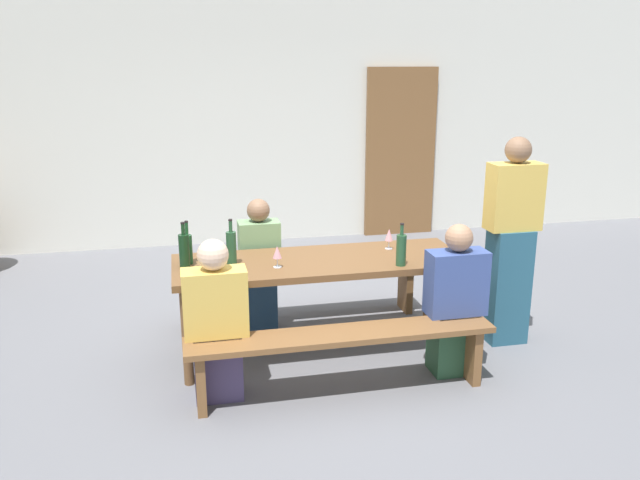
% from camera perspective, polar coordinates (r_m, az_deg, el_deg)
% --- Properties ---
extents(ground_plane, '(24.00, 24.00, 0.00)m').
position_cam_1_polar(ground_plane, '(5.11, 0.00, -9.76)').
color(ground_plane, slate).
extents(back_wall, '(14.00, 0.20, 3.20)m').
position_cam_1_polar(back_wall, '(7.95, -5.36, 11.35)').
color(back_wall, silver).
rests_on(back_wall, ground).
extents(wooden_door, '(0.90, 0.06, 2.10)m').
position_cam_1_polar(wooden_door, '(8.28, 7.10, 7.64)').
color(wooden_door, brown).
rests_on(wooden_door, ground).
extents(tasting_table, '(2.18, 0.75, 0.75)m').
position_cam_1_polar(tasting_table, '(4.86, 0.00, -2.60)').
color(tasting_table, brown).
rests_on(tasting_table, ground).
extents(bench_near, '(2.08, 0.30, 0.45)m').
position_cam_1_polar(bench_near, '(4.37, 1.95, -9.24)').
color(bench_near, brown).
rests_on(bench_near, ground).
extents(bench_far, '(2.08, 0.30, 0.45)m').
position_cam_1_polar(bench_far, '(5.59, -1.50, -3.52)').
color(bench_far, brown).
rests_on(bench_far, ground).
extents(wine_bottle_0, '(0.07, 0.07, 0.32)m').
position_cam_1_polar(wine_bottle_0, '(4.70, 7.17, -0.82)').
color(wine_bottle_0, '#234C2D').
rests_on(wine_bottle_0, tasting_table).
extents(wine_bottle_1, '(0.07, 0.07, 0.32)m').
position_cam_1_polar(wine_bottle_1, '(4.80, -11.59, -0.71)').
color(wine_bottle_1, '#194723').
rests_on(wine_bottle_1, tasting_table).
extents(wine_bottle_2, '(0.07, 0.07, 0.34)m').
position_cam_1_polar(wine_bottle_2, '(4.72, -7.83, -0.65)').
color(wine_bottle_2, '#234C2D').
rests_on(wine_bottle_2, tasting_table).
extents(wine_bottle_3, '(0.07, 0.07, 0.34)m').
position_cam_1_polar(wine_bottle_3, '(4.71, -11.89, -0.90)').
color(wine_bottle_3, '#143319').
rests_on(wine_bottle_3, tasting_table).
extents(wine_glass_0, '(0.07, 0.07, 0.19)m').
position_cam_1_polar(wine_glass_0, '(4.61, -8.70, -1.05)').
color(wine_glass_0, silver).
rests_on(wine_glass_0, tasting_table).
extents(wine_glass_1, '(0.07, 0.07, 0.16)m').
position_cam_1_polar(wine_glass_1, '(4.63, -3.80, -1.14)').
color(wine_glass_1, silver).
rests_on(wine_glass_1, tasting_table).
extents(wine_glass_2, '(0.06, 0.06, 0.16)m').
position_cam_1_polar(wine_glass_2, '(5.10, 6.11, 0.40)').
color(wine_glass_2, silver).
rests_on(wine_glass_2, tasting_table).
extents(seated_guest_near_0, '(0.42, 0.24, 1.10)m').
position_cam_1_polar(seated_guest_near_0, '(4.32, -9.15, -7.40)').
color(seated_guest_near_0, '#493D63').
rests_on(seated_guest_near_0, ground).
extents(seated_guest_near_1, '(0.42, 0.24, 1.10)m').
position_cam_1_polar(seated_guest_near_1, '(4.71, 11.82, -5.58)').
color(seated_guest_near_1, '#2B5436').
rests_on(seated_guest_near_1, ground).
extents(seated_guest_far_0, '(0.33, 0.24, 1.12)m').
position_cam_1_polar(seated_guest_far_0, '(5.33, -5.33, -2.55)').
color(seated_guest_far_0, navy).
rests_on(seated_guest_far_0, ground).
extents(standing_host, '(0.41, 0.24, 1.64)m').
position_cam_1_polar(standing_host, '(5.24, 16.44, -0.50)').
color(standing_host, '#27576E').
rests_on(standing_host, ground).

